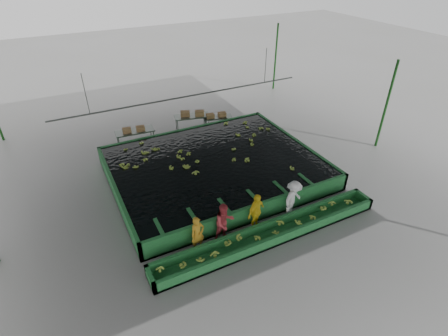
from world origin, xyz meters
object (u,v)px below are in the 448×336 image
packing_table_mid (192,123)px  box_stack_left (134,131)px  flotation_tank (215,168)px  worker_d (293,199)px  sorting_trough (271,234)px  worker_c (256,212)px  worker_a (198,234)px  packing_table_right (218,123)px  packing_table_left (136,138)px  worker_b (225,223)px  box_stack_mid (193,116)px  box_stack_right (216,117)px

packing_table_mid → box_stack_left: bearing=-172.1°
flotation_tank → worker_d: (1.60, -4.30, 0.42)m
sorting_trough → worker_c: 1.03m
worker_d → worker_a: bearing=155.2°
packing_table_right → packing_table_mid: bearing=159.3°
worker_d → packing_table_right: bearing=59.8°
packing_table_left → packing_table_right: 5.20m
box_stack_left → worker_a: bearing=-90.0°
flotation_tank → worker_b: 4.63m
box_stack_mid → box_stack_left: bearing=-172.8°
worker_d → packing_table_mid: (-0.64, 9.56, -0.38)m
worker_c → packing_table_right: size_ratio=0.94×
packing_table_left → box_stack_mid: box_stack_mid is taller
box_stack_left → worker_d: bearing=-64.0°
sorting_trough → packing_table_mid: (0.97, 10.36, 0.24)m
sorting_trough → box_stack_mid: size_ratio=6.95×
worker_d → box_stack_mid: bearing=68.9°
worker_a → worker_c: 2.57m
packing_table_right → box_stack_right: box_stack_right is taller
box_stack_mid → worker_c: bearing=-97.3°
sorting_trough → worker_c: worker_c is taller
sorting_trough → packing_table_left: packing_table_left is taller
worker_c → packing_table_left: worker_c is taller
sorting_trough → worker_a: 2.95m
flotation_tank → sorting_trough: flotation_tank is taller
sorting_trough → flotation_tank: bearing=90.0°
worker_c → packing_table_left: (-2.52, 9.13, -0.36)m
worker_d → flotation_tank: bearing=85.7°
worker_a → worker_d: 4.40m
packing_table_left → packing_table_mid: 3.74m
packing_table_right → worker_c: bearing=-106.6°
worker_c → packing_table_mid: (1.20, 9.56, -0.36)m
sorting_trough → box_stack_mid: box_stack_mid is taller
packing_table_mid → box_stack_right: packing_table_mid is taller
worker_c → packing_table_mid: worker_c is taller
flotation_tank → box_stack_right: 5.24m
packing_table_right → box_stack_mid: box_stack_mid is taller
worker_d → packing_table_left: 10.12m
worker_b → worker_d: bearing=-5.1°
box_stack_mid → box_stack_right: (1.36, -0.54, -0.16)m
packing_table_left → box_stack_left: 0.50m
worker_d → box_stack_left: worker_d is taller
worker_c → packing_table_right: (2.68, 9.00, -0.44)m
worker_a → box_stack_left: (-0.01, 9.04, 0.23)m
packing_table_right → box_stack_left: (-5.25, 0.04, 0.57)m
sorting_trough → box_stack_left: size_ratio=8.11×
worker_a → packing_table_left: 9.13m
packing_table_mid → packing_table_right: packing_table_mid is taller
worker_d → packing_table_mid: 9.59m
packing_table_mid → box_stack_left: (-3.77, -0.52, 0.49)m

